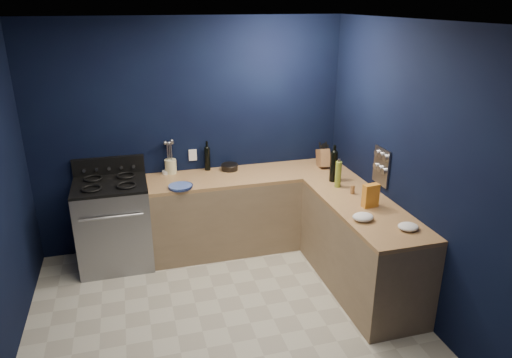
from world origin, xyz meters
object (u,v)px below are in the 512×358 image
object	(u,v)px
utensil_crock	(171,166)
knife_block	(323,158)
plate_stack	(180,187)
crouton_bag	(371,196)
gas_range	(114,225)

from	to	relation	value
utensil_crock	knife_block	bearing A→B (deg)	-7.92
plate_stack	utensil_crock	bearing A→B (deg)	95.49
crouton_bag	knife_block	bearing A→B (deg)	81.60
plate_stack	knife_block	world-z (taller)	knife_block
utensil_crock	knife_block	world-z (taller)	knife_block
utensil_crock	crouton_bag	bearing A→B (deg)	-39.74
plate_stack	crouton_bag	xyz separation A→B (m)	(1.69, -0.96, 0.10)
gas_range	crouton_bag	size ratio (longest dim) A/B	4.06
gas_range	crouton_bag	xyz separation A→B (m)	(2.40, -1.17, 0.55)
gas_range	plate_stack	xyz separation A→B (m)	(0.71, -0.21, 0.46)
gas_range	crouton_bag	bearing A→B (deg)	-26.00
knife_block	crouton_bag	bearing A→B (deg)	-85.67
knife_block	crouton_bag	xyz separation A→B (m)	(-0.02, -1.20, 0.01)
gas_range	crouton_bag	distance (m)	2.73
knife_block	crouton_bag	distance (m)	1.20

